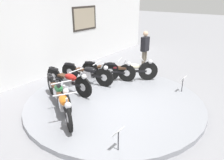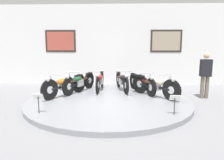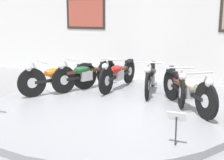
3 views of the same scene
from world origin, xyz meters
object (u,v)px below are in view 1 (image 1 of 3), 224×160
(motorcycle_red, at_px, (69,80))
(info_placard_front_centre, at_px, (183,81))
(motorcycle_green, at_px, (58,91))
(motorcycle_orange, at_px, (63,103))
(motorcycle_cream, at_px, (130,70))
(motorcycle_black, at_px, (88,73))
(info_placard_front_left, at_px, (118,134))
(motorcycle_maroon, at_px, (109,70))
(visitor_standing, at_px, (145,48))

(motorcycle_red, xyz_separation_m, info_placard_front_centre, (2.14, -2.82, -0.03))
(motorcycle_green, bearing_deg, motorcycle_orange, -120.37)
(motorcycle_orange, distance_m, motorcycle_cream, 3.04)
(motorcycle_red, relative_size, motorcycle_black, 1.03)
(motorcycle_red, distance_m, info_placard_front_centre, 3.54)
(motorcycle_orange, xyz_separation_m, motorcycle_red, (1.10, 1.01, -0.00))
(motorcycle_red, relative_size, info_placard_front_left, 3.93)
(motorcycle_maroon, bearing_deg, motorcycle_black, 152.35)
(motorcycle_red, height_order, motorcycle_cream, motorcycle_cream)
(motorcycle_green, xyz_separation_m, motorcycle_cream, (2.66, -0.63, 0.01))
(motorcycle_black, bearing_deg, info_placard_front_left, -127.27)
(motorcycle_orange, distance_m, motorcycle_green, 0.74)
(motorcycle_cream, bearing_deg, motorcycle_red, 152.62)
(motorcycle_green, distance_m, motorcycle_maroon, 2.29)
(motorcycle_green, relative_size, info_placard_front_centre, 3.64)
(visitor_standing, bearing_deg, info_placard_front_centre, -124.91)
(motorcycle_cream, distance_m, info_placard_front_centre, 1.82)
(motorcycle_orange, relative_size, motorcycle_green, 0.94)
(motorcycle_black, bearing_deg, motorcycle_maroon, -27.65)
(motorcycle_green, relative_size, motorcycle_black, 0.95)
(motorcycle_green, distance_m, visitor_standing, 4.44)
(motorcycle_orange, xyz_separation_m, info_placard_front_centre, (3.23, -1.81, -0.03))
(motorcycle_maroon, distance_m, motorcycle_cream, 0.73)
(visitor_standing, bearing_deg, motorcycle_black, 168.42)
(motorcycle_orange, bearing_deg, motorcycle_red, 42.63)
(motorcycle_green, distance_m, motorcycle_black, 1.62)
(motorcycle_green, height_order, motorcycle_maroon, motorcycle_green)
(motorcycle_orange, relative_size, motorcycle_maroon, 0.95)
(motorcycle_cream, relative_size, info_placard_front_centre, 3.07)
(motorcycle_maroon, bearing_deg, visitor_standing, -5.57)
(motorcycle_red, bearing_deg, info_placard_front_centre, -52.83)
(info_placard_front_left, bearing_deg, motorcycle_green, 76.81)
(motorcycle_red, distance_m, visitor_standing, 3.76)
(info_placard_front_left, distance_m, info_placard_front_centre, 3.43)
(motorcycle_maroon, bearing_deg, info_placard_front_centre, -76.80)
(motorcycle_red, bearing_deg, motorcycle_green, -152.67)
(motorcycle_orange, bearing_deg, motorcycle_black, 27.44)
(motorcycle_orange, relative_size, motorcycle_red, 0.87)
(motorcycle_cream, distance_m, visitor_standing, 1.84)
(info_placard_front_centre, bearing_deg, motorcycle_black, 114.60)
(motorcycle_green, height_order, motorcycle_red, motorcycle_red)
(motorcycle_red, height_order, motorcycle_maroon, motorcycle_red)
(info_placard_front_centre, bearing_deg, motorcycle_red, 127.17)
(motorcycle_black, xyz_separation_m, info_placard_front_left, (-2.14, -2.82, -0.02))
(motorcycle_maroon, xyz_separation_m, info_placard_front_left, (-2.86, -2.44, -0.01))
(motorcycle_orange, height_order, motorcycle_maroon, motorcycle_orange)
(info_placard_front_left, bearing_deg, motorcycle_black, 52.73)
(motorcycle_black, relative_size, visitor_standing, 1.23)
(info_placard_front_centre, bearing_deg, visitor_standing, 55.09)
(motorcycle_green, bearing_deg, motorcycle_red, 27.33)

